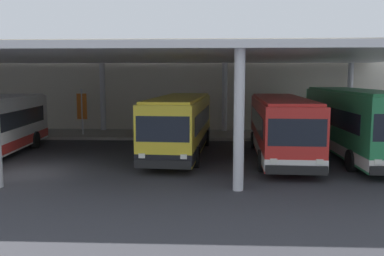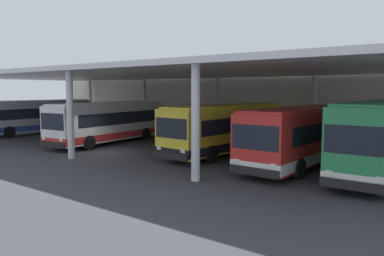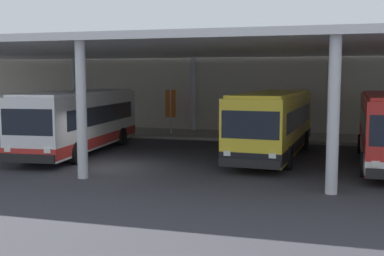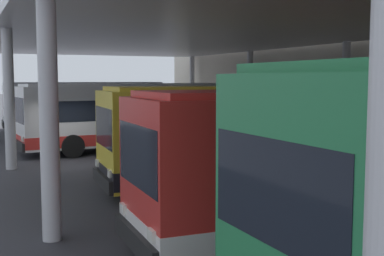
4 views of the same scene
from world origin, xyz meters
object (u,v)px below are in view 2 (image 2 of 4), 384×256
Objects in this scene: bus_middle_bay at (226,128)px; bus_departing at (383,136)px; bench_waiting at (248,131)px; trash_bin at (281,134)px; banner_sign at (193,114)px; bus_nearest_bay at (37,116)px; bus_far_bay at (302,135)px; bus_second_bay at (109,122)px.

bus_departing reaches higher than bus_middle_bay.
trash_bin is (2.98, -0.07, 0.01)m from bench_waiting.
bus_departing is 17.88m from banner_sign.
bus_departing is at bearing -41.33° from trash_bin.
bus_nearest_bay is 1.00× the size of bus_far_bay.
trash_bin is at bearing 5.68° from banner_sign.
trash_bin is (-4.61, 7.94, -0.98)m from bus_far_bay.
bus_nearest_bay is 5.91× the size of bench_waiting.
bus_middle_bay reaches higher than bench_waiting.
banner_sign is at bearing -170.23° from bench_waiting.
bus_second_bay is at bearing -1.14° from bus_nearest_bay.
bus_departing reaches higher than bus_far_bay.
bus_far_bay is at bearing -59.86° from trash_bin.
bench_waiting is (-2.28, 7.18, -0.99)m from bus_middle_bay.
trash_bin is at bearing 38.88° from bus_second_bay.
bus_departing is at bearing -2.33° from bus_middle_bay.
bus_second_bay is at bearing -141.12° from trash_bin.
bus_nearest_bay is 0.94× the size of bus_departing.
bus_middle_bay is 9.70m from banner_sign.
bus_second_bay and bus_middle_bay have the same top height.
bus_second_bay is 3.34× the size of banner_sign.
bus_second_bay is at bearing -107.48° from banner_sign.
trash_bin is at bearing 21.50° from bus_nearest_bay.
bus_middle_bay is (20.24, 1.14, 0.00)m from bus_nearest_bay.
bus_nearest_bay and bus_middle_bay have the same top height.
bus_middle_bay is 9.22m from bus_departing.
bus_departing is (9.21, -0.38, 0.19)m from bus_middle_bay.
bus_nearest_bay is 14.87m from banner_sign.
bench_waiting is 2.98m from trash_bin.
bus_middle_bay is 5.93× the size of bench_waiting.
bus_second_bay and bus_far_bay have the same top height.
banner_sign is at bearing 139.47° from bus_middle_bay.
trash_bin is at bearing 84.33° from bus_middle_bay.
bus_far_bay is 3.32× the size of banner_sign.
bus_nearest_bay is at bearing -155.14° from bench_waiting.
trash_bin is (10.49, 8.46, -0.98)m from bus_second_bay.
bus_middle_bay is 0.94× the size of bus_departing.
bus_departing is at bearing -33.32° from bench_waiting.
bus_nearest_bay is 25.55m from bus_far_bay.
bus_second_bay is 19.02m from bus_departing.
bus_second_bay is 1.00× the size of bus_middle_bay.
bus_far_bay is 0.94× the size of bus_departing.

